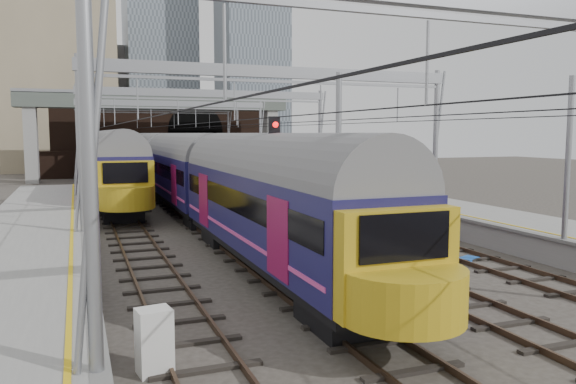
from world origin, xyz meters
name	(u,v)px	position (x,y,z in m)	size (l,w,h in m)	color
ground	(365,291)	(0.00, 0.00, 0.00)	(160.00, 160.00, 0.00)	#38332D
platform_left	(16,284)	(-10.18, 2.50, 0.55)	(4.32, 55.00, 1.12)	gray
tracks	(237,221)	(0.00, 15.00, 0.02)	(14.40, 80.00, 0.22)	#4C3828
overhead_line	(210,109)	(0.00, 21.49, 6.57)	(16.80, 80.00, 8.00)	gray
retaining_wall	(164,139)	(1.40, 51.93, 4.33)	(28.00, 2.75, 9.00)	black
overbridge	(158,111)	(0.00, 46.00, 7.27)	(28.00, 3.00, 9.25)	gray
city_skyline	(152,50)	(2.73, 70.48, 17.09)	(37.50, 27.50, 60.00)	tan
train_main	(165,165)	(-2.00, 28.31, 2.56)	(2.91, 67.30, 4.97)	black
train_second	(102,157)	(-6.00, 41.65, 2.66)	(3.08, 53.36, 5.20)	black
signal_near_left	(273,178)	(-2.08, 2.79, 3.42)	(0.43, 0.49, 5.52)	black
signal_near_centre	(369,203)	(0.09, -0.01, 2.79)	(0.33, 0.45, 4.36)	black
relay_cabinet	(154,341)	(-7.02, -3.89, 0.69)	(0.69, 0.57, 1.37)	silver
equip_cover_a	(295,259)	(-0.53, 4.72, 0.05)	(0.77, 0.54, 0.09)	blue
equip_cover_b	(271,228)	(0.93, 11.79, 0.05)	(0.91, 0.64, 0.11)	blue
equip_cover_c	(468,259)	(5.92, 2.43, 0.05)	(0.80, 0.56, 0.09)	blue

